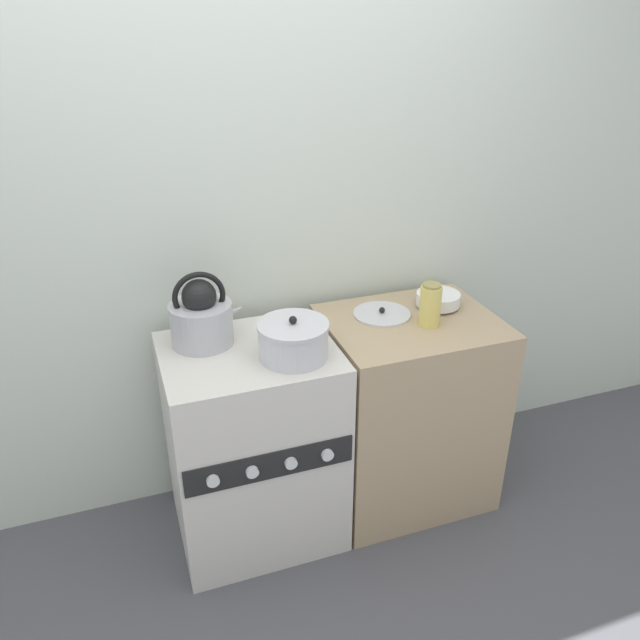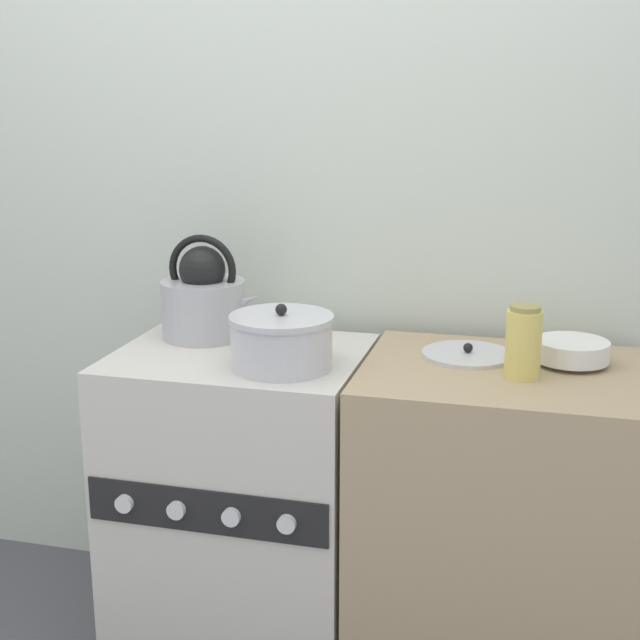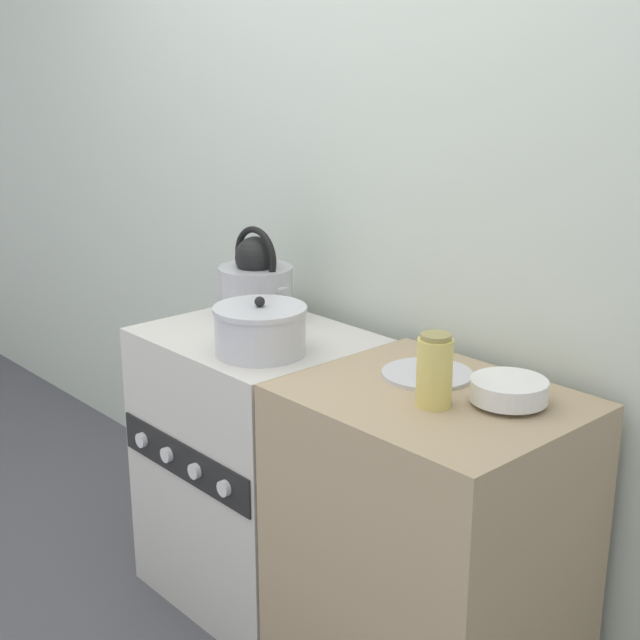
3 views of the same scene
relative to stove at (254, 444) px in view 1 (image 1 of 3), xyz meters
The scene contains 9 objects.
ground_plane 0.49m from the stove, 90.00° to the right, with size 12.00×12.00×0.00m, color #4C4C51.
wall_back 0.91m from the stove, 90.00° to the left, with size 7.00×0.06×2.50m.
stove is the anchor object (origin of this frame).
counter 0.66m from the stove, ahead, with size 0.67×0.55×0.84m.
kettle 0.55m from the stove, 140.17° to the left, with size 0.28×0.23×0.28m.
cooking_pot 0.51m from the stove, 33.37° to the right, with size 0.25×0.25×0.16m.
enamel_bowl 0.94m from the stove, ahead, with size 0.18×0.18×0.06m.
storage_jar 0.87m from the stove, ahead, with size 0.08×0.08×0.17m.
loose_pot_lid 0.72m from the stove, ahead, with size 0.23×0.23×0.03m.
Camera 1 is at (-0.41, -1.66, 1.93)m, focal length 35.00 mm.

